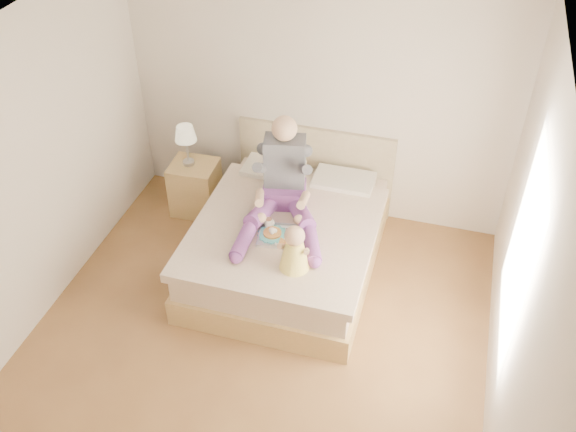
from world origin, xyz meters
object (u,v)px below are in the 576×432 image
(baby, at_px, (295,251))
(tray, at_px, (282,234))
(bed, at_px, (290,238))
(nightstand, at_px, (195,187))
(adult, at_px, (283,187))

(baby, bearing_deg, tray, 124.83)
(bed, height_order, nightstand, bed)
(bed, relative_size, nightstand, 3.64)
(tray, bearing_deg, nightstand, 136.18)
(nightstand, height_order, baby, baby)
(baby, bearing_deg, adult, 116.51)
(adult, bearing_deg, bed, -36.35)
(baby, bearing_deg, nightstand, 142.86)
(tray, bearing_deg, bed, 83.97)
(baby, bearing_deg, bed, 111.79)
(adult, bearing_deg, nightstand, 145.06)
(nightstand, relative_size, tray, 1.24)
(adult, relative_size, baby, 2.78)
(bed, bearing_deg, nightstand, 156.32)
(nightstand, height_order, tray, tray)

